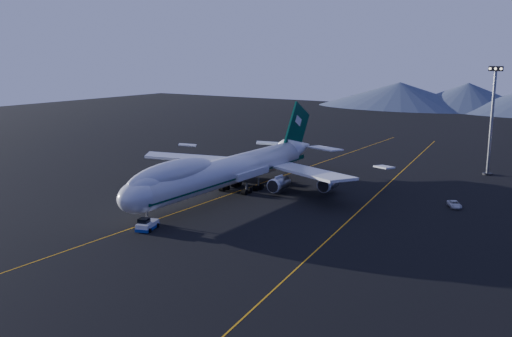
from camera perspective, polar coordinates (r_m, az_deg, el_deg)
The scene contains 7 objects.
ground at distance 131.92m, azimuth -2.83°, elevation -2.65°, with size 500.00×500.00×0.00m, color black.
taxiway_line_main at distance 131.92m, azimuth -2.83°, elevation -2.65°, with size 0.25×220.00×0.01m, color orange.
taxiway_line_side at distance 126.25m, azimuth 11.01°, elevation -3.49°, with size 0.25×200.00×0.01m, color orange.
boeing_747 at distance 130.66m, azimuth -2.85°, elevation -0.18°, with size 59.62×72.43×19.37m.
pushback_tug at distance 108.11m, azimuth -10.81°, elevation -5.64°, with size 4.09×5.69×2.24m.
service_van at distance 128.25m, azimuth 19.22°, elevation -3.39°, with size 2.26×4.90×1.36m, color silver.
floodlight_mast at distance 163.65m, azimuth 22.50°, elevation 4.45°, with size 3.57×2.68×28.87m.
Camera 1 is at (75.50, -103.32, 32.07)m, focal length 40.00 mm.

